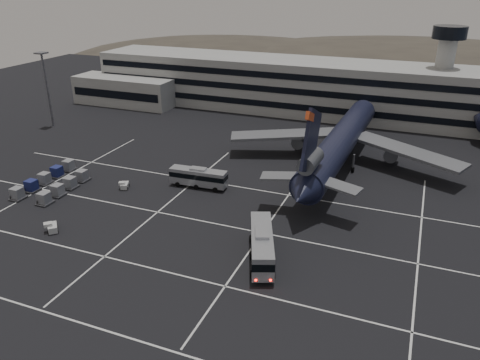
% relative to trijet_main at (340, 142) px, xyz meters
% --- Properties ---
extents(ground, '(260.00, 260.00, 0.00)m').
position_rel_trijet_main_xyz_m(ground, '(-17.55, -34.13, -5.25)').
color(ground, black).
rests_on(ground, ground).
extents(lane_markings, '(90.00, 55.62, 0.01)m').
position_rel_trijet_main_xyz_m(lane_markings, '(-16.60, -33.40, -5.24)').
color(lane_markings, silver).
rests_on(lane_markings, ground).
extents(terminal, '(125.00, 26.00, 24.00)m').
position_rel_trijet_main_xyz_m(terminal, '(-20.50, 37.02, 1.68)').
color(terminal, gray).
rests_on(terminal, ground).
extents(hills, '(352.00, 180.00, 44.00)m').
position_rel_trijet_main_xyz_m(hills, '(0.44, 135.87, -17.32)').
color(hills, '#38332B').
rests_on(hills, ground).
extents(lightpole_left, '(2.40, 2.40, 18.28)m').
position_rel_trijet_main_xyz_m(lightpole_left, '(-72.55, 0.87, 6.57)').
color(lightpole_left, slate).
rests_on(lightpole_left, ground).
extents(trijet_main, '(47.43, 57.60, 18.08)m').
position_rel_trijet_main_xyz_m(trijet_main, '(0.00, 0.00, 0.00)').
color(trijet_main, black).
rests_on(trijet_main, ground).
extents(bus_near, '(7.15, 12.64, 4.39)m').
position_rel_trijet_main_xyz_m(bus_near, '(-3.36, -36.72, -2.85)').
color(bus_near, gray).
rests_on(bus_near, ground).
extents(bus_far, '(10.62, 3.16, 3.70)m').
position_rel_trijet_main_xyz_m(bus_far, '(-21.68, -18.78, -3.22)').
color(bus_far, gray).
rests_on(bus_far, ground).
extents(tug_a, '(2.07, 2.48, 1.38)m').
position_rel_trijet_main_xyz_m(tug_a, '(-33.77, -24.34, -4.64)').
color(tug_a, '#B9B9B5').
rests_on(tug_a, ground).
extents(tug_b, '(2.67, 2.68, 1.52)m').
position_rel_trijet_main_xyz_m(tug_b, '(-34.91, -41.30, -4.57)').
color(tug_b, '#B9B9B5').
rests_on(tug_b, ground).
extents(uld_cluster, '(8.42, 16.09, 2.09)m').
position_rel_trijet_main_xyz_m(uld_cluster, '(-46.04, -28.64, -4.23)').
color(uld_cluster, '#2D2D30').
rests_on(uld_cluster, ground).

